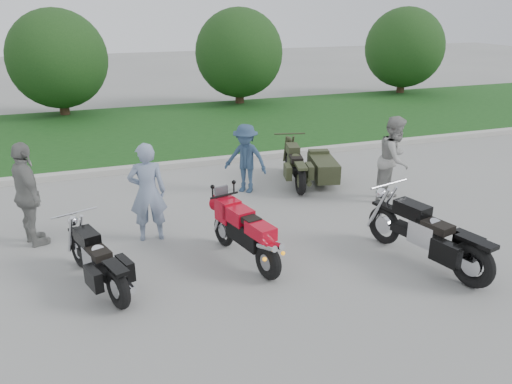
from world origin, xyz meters
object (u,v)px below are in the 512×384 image
object	(u,v)px
person_denim	(246,159)
person_back	(28,195)
sportbike_red	(246,232)
cruiser_right	(431,238)
person_stripe	(148,192)
cruiser_left	(99,263)
cruiser_sidecar	(312,167)
person_grey	(394,159)

from	to	relation	value
person_denim	person_back	xyz separation A→B (m)	(-4.48, -1.30, 0.16)
sportbike_red	cruiser_right	xyz separation A→B (m)	(2.85, -1.12, -0.06)
person_denim	person_stripe	bearing A→B (deg)	-102.11
cruiser_left	person_stripe	xyz separation A→B (m)	(0.97, 1.47, 0.50)
cruiser_sidecar	cruiser_left	bearing A→B (deg)	-133.98
person_grey	person_denim	size ratio (longest dim) A/B	1.18
cruiser_left	person_back	world-z (taller)	person_back
sportbike_red	person_stripe	bearing A→B (deg)	119.98
cruiser_right	person_stripe	world-z (taller)	person_stripe
cruiser_right	person_grey	distance (m)	3.02
sportbike_red	cruiser_left	world-z (taller)	sportbike_red
cruiser_sidecar	person_grey	bearing A→B (deg)	-38.38
cruiser_left	cruiser_sidecar	xyz separation A→B (m)	(5.10, 3.25, -0.01)
person_back	cruiser_right	bearing A→B (deg)	-137.11
sportbike_red	person_stripe	distance (m)	2.03
cruiser_sidecar	person_stripe	bearing A→B (deg)	-143.21
person_denim	person_back	world-z (taller)	person_back
cruiser_left	person_denim	world-z (taller)	person_denim
sportbike_red	person_back	bearing A→B (deg)	136.39
cruiser_sidecar	person_back	size ratio (longest dim) A/B	1.17
sportbike_red	person_denim	distance (m)	3.40
cruiser_left	cruiser_sidecar	distance (m)	6.05
person_stripe	person_denim	distance (m)	3.04
person_stripe	person_grey	size ratio (longest dim) A/B	0.98
sportbike_red	person_grey	size ratio (longest dim) A/B	1.04
cruiser_left	sportbike_red	bearing A→B (deg)	-18.13
person_stripe	person_grey	world-z (taller)	person_grey
sportbike_red	person_back	world-z (taller)	person_back
person_grey	person_denim	distance (m)	3.29
person_denim	person_back	size ratio (longest dim) A/B	0.83
person_grey	person_back	bearing A→B (deg)	139.73
cruiser_right	person_denim	bearing A→B (deg)	98.19
sportbike_red	cruiser_left	xyz separation A→B (m)	(-2.37, -0.04, -0.13)
person_stripe	person_denim	xyz separation A→B (m)	(2.45, 1.79, -0.13)
cruiser_right	person_back	world-z (taller)	person_back
cruiser_left	person_denim	bearing A→B (deg)	24.48
person_stripe	sportbike_red	bearing A→B (deg)	139.79
person_back	sportbike_red	bearing A→B (deg)	-140.61
cruiser_sidecar	person_grey	xyz separation A→B (m)	(1.22, -1.56, 0.53)
cruiser_left	person_denim	size ratio (longest dim) A/B	1.30
cruiser_left	person_denim	xyz separation A→B (m)	(3.43, 3.26, 0.37)
person_grey	person_denim	bearing A→B (deg)	113.39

